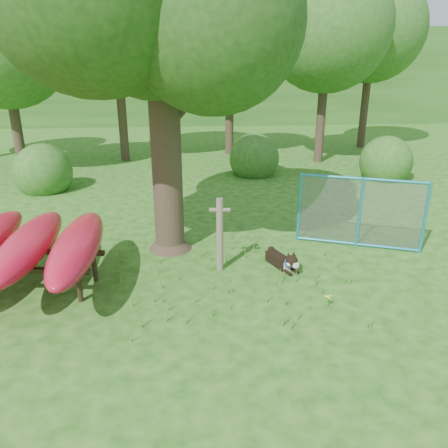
{
  "coord_description": "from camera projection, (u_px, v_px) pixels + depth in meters",
  "views": [
    {
      "loc": [
        -0.49,
        -6.5,
        3.87
      ],
      "look_at": [
        0.2,
        1.2,
        1.0
      ],
      "focal_mm": 35.0,
      "sensor_mm": 36.0,
      "label": 1
    }
  ],
  "objects": [
    {
      "name": "bg_tree_c",
      "position": [
        230.0,
        56.0,
        18.29
      ],
      "size": [
        4.0,
        4.0,
        6.12
      ],
      "color": "#32261B",
      "rests_on": "ground"
    },
    {
      "name": "shrub_mid",
      "position": [
        254.0,
        174.0,
        16.03
      ],
      "size": [
        1.8,
        1.8,
        1.8
      ],
      "primitive_type": "sphere",
      "color": "#26581C",
      "rests_on": "ground"
    },
    {
      "name": "bg_tree_b",
      "position": [
        114.0,
        13.0,
        16.46
      ],
      "size": [
        5.2,
        5.2,
        8.22
      ],
      "color": "#32261B",
      "rests_on": "ground"
    },
    {
      "name": "bg_tree_a",
      "position": [
        3.0,
        43.0,
        14.69
      ],
      "size": [
        4.4,
        4.4,
        6.7
      ],
      "color": "#32261B",
      "rests_on": "ground"
    },
    {
      "name": "ground",
      "position": [
        219.0,
        303.0,
        7.46
      ],
      "size": [
        80.0,
        80.0,
        0.0
      ],
      "primitive_type": "plane",
      "color": "#1D5110",
      "rests_on": "ground"
    },
    {
      "name": "bg_tree_e",
      "position": [
        373.0,
        30.0,
        19.38
      ],
      "size": [
        4.6,
        4.6,
        7.55
      ],
      "color": "#32261B",
      "rests_on": "ground"
    },
    {
      "name": "wildflower_clump",
      "position": [
        328.0,
        298.0,
        7.28
      ],
      "size": [
        0.1,
        0.11,
        0.23
      ],
      "rotation": [
        0.0,
        0.0,
        -0.25
      ],
      "color": "#47842B",
      "rests_on": "ground"
    },
    {
      "name": "shrub_left",
      "position": [
        46.0,
        190.0,
        14.04
      ],
      "size": [
        1.8,
        1.8,
        1.8
      ],
      "primitive_type": "sphere",
      "color": "#26581C",
      "rests_on": "ground"
    },
    {
      "name": "bg_tree_d",
      "position": [
        328.0,
        28.0,
        16.38
      ],
      "size": [
        4.8,
        4.8,
        7.5
      ],
      "color": "#32261B",
      "rests_on": "ground"
    },
    {
      "name": "wooden_post",
      "position": [
        220.0,
        233.0,
        8.41
      ],
      "size": [
        0.4,
        0.15,
        1.48
      ],
      "rotation": [
        0.0,
        0.0,
        -0.09
      ],
      "color": "#605948",
      "rests_on": "ground"
    },
    {
      "name": "kayak_rack",
      "position": [
        4.0,
        244.0,
        7.66
      ],
      "size": [
        3.53,
        3.69,
        1.14
      ],
      "rotation": [
        0.0,
        0.0,
        -0.15
      ],
      "color": "black",
      "rests_on": "ground"
    },
    {
      "name": "fence_section",
      "position": [
        360.0,
        212.0,
        9.52
      ],
      "size": [
        2.55,
        1.06,
        2.64
      ],
      "rotation": [
        0.0,
        0.0,
        -0.38
      ],
      "color": "teal",
      "rests_on": "ground"
    },
    {
      "name": "wooded_hillside",
      "position": [
        189.0,
        75.0,
        32.56
      ],
      "size": [
        80.0,
        12.0,
        6.0
      ],
      "primitive_type": "cube",
      "color": "#26581C",
      "rests_on": "ground"
    },
    {
      "name": "shrub_right",
      "position": [
        383.0,
        178.0,
        15.47
      ],
      "size": [
        1.8,
        1.8,
        1.8
      ],
      "primitive_type": "sphere",
      "color": "#26581C",
      "rests_on": "ground"
    },
    {
      "name": "husky_dog",
      "position": [
        283.0,
        261.0,
        8.69
      ],
      "size": [
        0.54,
        0.98,
        0.45
      ],
      "rotation": [
        0.0,
        0.0,
        0.4
      ],
      "color": "black",
      "rests_on": "ground"
    }
  ]
}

